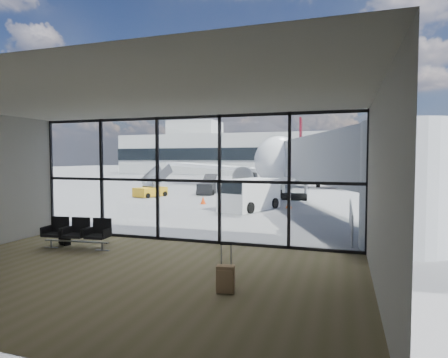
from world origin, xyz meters
The scene contains 21 objects.
ground centered at (0.00, 40.00, 0.00)m, with size 220.00×220.00×0.00m, color slate.
lounge_shell centered at (0.00, -4.80, 2.65)m, with size 12.02×8.01×4.51m.
glass_curtain_wall centered at (0.00, 0.00, 2.25)m, with size 12.10×0.12×4.50m.
jet_bridge centered at (4.90, 7.07, 2.76)m, with size 8.00×16.50×4.33m.
apron_railing centered at (5.60, 3.50, 0.72)m, with size 0.06×5.46×1.11m.
far_terminal centered at (-0.59, 61.97, 4.21)m, with size 80.00×12.20×11.00m.
tree_0 centered at (-45.00, 72.00, 4.63)m, with size 4.95×4.95×7.12m.
tree_1 centered at (-39.00, 72.00, 5.25)m, with size 5.61×5.61×8.07m.
tree_2 centered at (-33.00, 72.00, 5.88)m, with size 6.27×6.27×9.03m.
tree_3 centered at (-27.00, 72.00, 4.63)m, with size 4.95×4.95×7.12m.
tree_4 centered at (-21.00, 72.00, 5.25)m, with size 5.61×5.61×8.07m.
tree_5 centered at (-15.00, 72.00, 5.88)m, with size 6.27×6.27×9.03m.
seating_row centered at (-3.07, -2.04, 0.56)m, with size 2.29×0.85×1.02m.
backpack centered at (-3.82, -1.81, 0.25)m, with size 0.39×0.38×0.51m.
suitcase centered at (2.84, -4.51, 0.32)m, with size 0.43×0.34×1.07m.
airliner centered at (-0.04, 29.68, 2.79)m, with size 30.70×35.59×9.16m.
service_van centered at (0.00, 9.00, 0.92)m, with size 3.08×4.50×1.80m.
belt_loader centered at (-5.76, 17.53, 0.56)m, with size 1.86×3.76×1.66m.
mobile_stairs centered at (-9.29, 14.17, 0.50)m, with size 2.26×3.22×2.07m.
traffic_cone_a centered at (-3.58, 10.82, 0.25)m, with size 0.36×0.36×0.52m.
traffic_cone_c centered at (2.14, 10.48, 0.25)m, with size 0.37×0.37×0.53m.
Camera 1 is at (5.30, -12.26, 2.96)m, focal length 30.00 mm.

